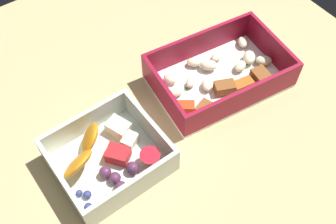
% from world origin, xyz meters
% --- Properties ---
extents(table_surface, '(0.80, 0.80, 0.02)m').
position_xyz_m(table_surface, '(0.00, 0.00, 0.01)').
color(table_surface, tan).
rests_on(table_surface, ground).
extents(pasta_container, '(0.22, 0.16, 0.05)m').
position_xyz_m(pasta_container, '(-0.13, -0.02, 0.04)').
color(pasta_container, white).
rests_on(pasta_container, table_surface).
extents(fruit_bowl, '(0.15, 0.14, 0.06)m').
position_xyz_m(fruit_bowl, '(0.09, 0.01, 0.04)').
color(fruit_bowl, silver).
rests_on(fruit_bowl, table_surface).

